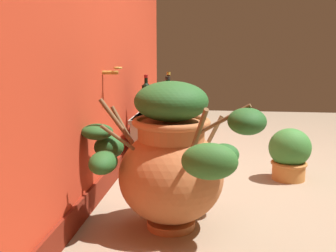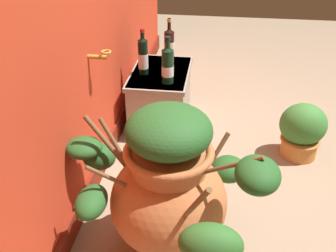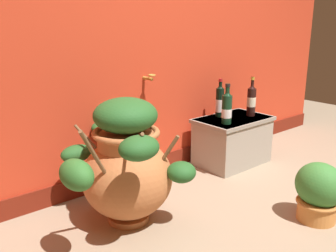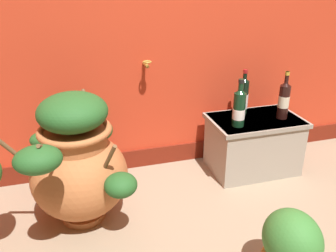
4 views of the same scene
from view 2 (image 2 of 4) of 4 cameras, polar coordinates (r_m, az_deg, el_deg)
ground_plane at (r=2.60m, az=15.36°, el=-7.33°), size 7.00×7.00×0.00m
terracotta_urn at (r=1.87m, az=0.11°, el=-8.72°), size 0.78×0.96×0.77m
stone_ledge at (r=3.01m, az=-1.03°, el=4.40°), size 0.64×0.41×0.40m
wine_bottle_left at (r=2.86m, az=-3.52°, el=9.83°), size 0.07×0.07×0.32m
wine_bottle_middle at (r=3.04m, az=0.17°, el=11.36°), size 0.08×0.08×0.33m
wine_bottle_right at (r=2.71m, az=-0.04°, el=8.70°), size 0.08×0.08×0.32m
potted_shrub at (r=2.76m, az=18.30°, el=-0.59°), size 0.26×0.30×0.37m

